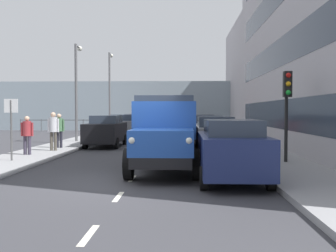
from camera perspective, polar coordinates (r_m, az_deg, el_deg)
The scene contains 22 objects.
ground_plane at distance 19.11m, azimuth -2.25°, elevation -3.80°, with size 80.00×80.00×0.00m, color #38383D.
sidewalk_left at distance 19.35m, azimuth 12.52°, elevation -3.55°, with size 2.39×39.70×0.15m, color gray.
sidewalk_right at distance 20.10m, azimuth -16.47°, elevation -3.37°, with size 2.39×39.70×0.15m, color gray.
road_centreline_markings at distance 18.45m, azimuth -2.42°, elevation -3.99°, with size 0.12×35.22×0.01m.
building_far_block at distance 40.61m, azimuth 14.89°, elevation 6.33°, with size 8.38×12.84×10.05m.
sea_horizon at distance 41.83m, azimuth 0.20°, elevation 2.81°, with size 80.00×0.80×5.00m, color #84939E.
seawall_railing at distance 38.24m, azimuth 0.01°, elevation 0.51°, with size 28.08×0.08×1.20m.
truck_vintage_blue at distance 12.86m, azimuth -0.46°, elevation -1.37°, with size 2.17×5.64×2.43m.
car_navy_kerbside_near at distance 11.48m, azimuth 8.77°, elevation -3.22°, with size 1.82×4.27×1.72m.
car_silver_kerbside_1 at distance 17.60m, azimuth 6.49°, elevation -1.39°, with size 1.81×4.06×1.72m.
car_white_kerbside_2 at distance 23.00m, azimuth 5.49°, elevation -0.57°, with size 1.85×4.45×1.72m.
car_red_kerbside_3 at distance 28.97m, azimuth 4.83°, elevation -0.04°, with size 1.84×3.98×1.72m.
car_black_oppositeside_0 at distance 22.81m, azimuth -8.60°, elevation -0.61°, with size 1.81×4.55×1.72m.
car_grey_oppositeside_1 at distance 29.16m, azimuth -6.22°, elevation -0.02°, with size 1.91×4.65×1.72m.
car_maroon_oppositeside_2 at distance 35.38m, azimuth -4.72°, elevation 0.34°, with size 1.84×4.34×1.72m.
pedestrian_near_railing at distance 17.93m, azimuth -19.01°, elevation -0.81°, with size 0.53×0.34×1.60m.
pedestrian_couple_a at distance 19.44m, azimuth -15.66°, elevation -0.26°, with size 0.53×0.34×1.76m.
pedestrian_by_lamp at distance 20.88m, azimuth -14.91°, elevation -0.23°, with size 0.53×0.34×1.68m.
traffic_light_near at distance 15.02m, azimuth 16.24°, elevation 3.98°, with size 0.28×0.41×3.20m.
lamp_post_promenade at distance 25.51m, azimuth -12.57°, elevation 5.90°, with size 0.32×1.14×5.85m.
lamp_post_far at distance 35.38m, azimuth -8.08°, elevation 5.63°, with size 0.32×1.14×6.78m.
street_sign at distance 15.98m, azimuth -20.98°, elevation 0.97°, with size 0.50×0.07×2.25m.
Camera 1 is at (-1.49, 10.93, 1.95)m, focal length 43.82 mm.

